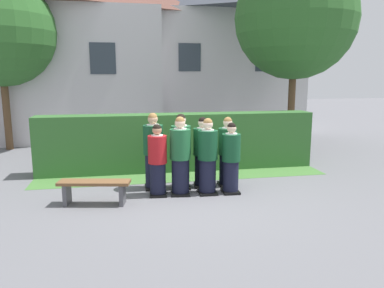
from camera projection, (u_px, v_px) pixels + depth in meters
name	position (u px, v px, depth m)	size (l,w,h in m)	color
ground_plane	(194.00, 194.00, 8.07)	(60.00, 60.00, 0.00)	slate
student_in_red_blazer	(158.00, 162.00, 7.85)	(0.40, 0.46, 1.53)	black
student_front_row_1	(180.00, 158.00, 7.91)	(0.44, 0.52, 1.68)	black
student_front_row_2	(208.00, 158.00, 7.97)	(0.43, 0.48, 1.64)	black
student_front_row_3	(231.00, 160.00, 8.03)	(0.40, 0.46, 1.54)	black
student_rear_row_0	(153.00, 153.00, 8.32)	(0.45, 0.54, 1.72)	black
student_rear_row_1	(181.00, 153.00, 8.37)	(0.44, 0.51, 1.69)	black
student_rear_row_2	(203.00, 154.00, 8.49)	(0.43, 0.50, 1.61)	black
student_rear_row_3	(227.00, 153.00, 8.55)	(0.42, 0.46, 1.60)	black
hedge	(179.00, 142.00, 10.04)	(7.35, 0.70, 1.52)	#33662D
school_building_main	(58.00, 42.00, 14.36)	(8.17, 3.37, 7.34)	silver
school_building_annex	(215.00, 48.00, 17.30)	(7.63, 4.65, 7.38)	silver
oak_tree_right	(295.00, 18.00, 12.29)	(4.00, 4.00, 6.38)	brown
wooden_bench	(94.00, 187.00, 7.35)	(1.44, 0.62, 0.48)	brown
lawn_strip	(184.00, 177.00, 9.41)	(7.35, 0.90, 0.01)	#477A38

